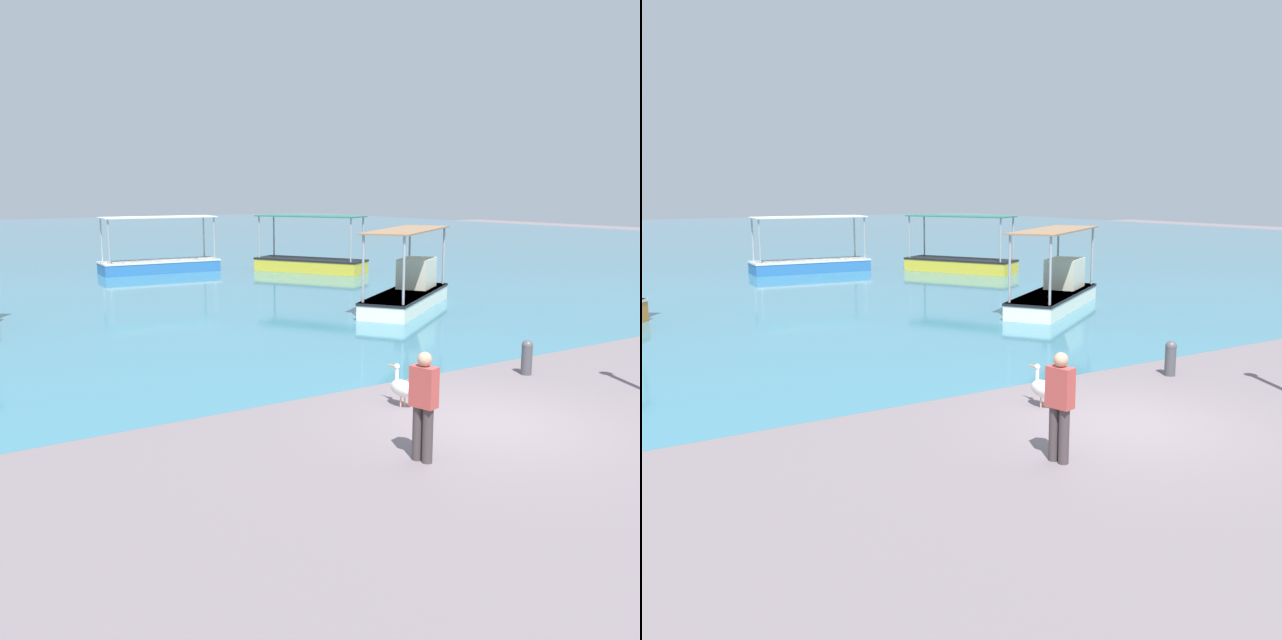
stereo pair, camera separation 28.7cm
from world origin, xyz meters
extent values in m
plane|color=slate|center=(0.00, 0.00, 0.00)|extent=(120.00, 120.00, 0.00)
cube|color=teal|center=(0.00, 48.00, 0.00)|extent=(110.00, 90.00, 0.00)
cube|color=#2B68AD|center=(3.24, 25.00, 0.30)|extent=(5.74, 2.04, 0.59)
cube|color=silver|center=(3.24, 25.00, 0.55)|extent=(5.79, 2.08, 0.08)
cylinder|color=#99999E|center=(5.85, 25.58, 1.62)|extent=(0.08, 0.08, 2.06)
cylinder|color=#99999E|center=(5.77, 24.11, 1.62)|extent=(0.08, 0.08, 2.06)
cylinder|color=#99999E|center=(0.71, 25.88, 1.62)|extent=(0.08, 0.08, 2.06)
cylinder|color=#99999E|center=(0.62, 24.41, 1.62)|extent=(0.08, 0.08, 2.06)
cube|color=silver|center=(3.24, 25.00, 2.68)|extent=(5.55, 2.13, 0.05)
cube|color=white|center=(6.50, 10.14, 0.28)|extent=(5.61, 4.53, 0.56)
cube|color=black|center=(6.50, 10.14, 0.52)|extent=(5.67, 4.58, 0.08)
cylinder|color=#99999E|center=(4.70, 8.11, 1.61)|extent=(0.08, 0.08, 2.09)
cylinder|color=#99999E|center=(3.96, 9.18, 1.61)|extent=(0.08, 0.08, 2.09)
cylinder|color=#99999E|center=(9.03, 11.09, 1.61)|extent=(0.08, 0.08, 2.09)
cylinder|color=#99999E|center=(8.30, 12.16, 1.61)|extent=(0.08, 0.08, 2.09)
cube|color=#906C4C|center=(6.50, 10.14, 2.68)|extent=(5.51, 4.50, 0.05)
cube|color=beige|center=(7.56, 10.87, 1.08)|extent=(1.91, 1.78, 1.04)
cube|color=gold|center=(9.51, 21.10, 0.33)|extent=(4.21, 5.56, 0.65)
cube|color=black|center=(9.51, 21.10, 0.62)|extent=(4.26, 5.62, 0.08)
cylinder|color=#99999E|center=(11.38, 19.32, 1.68)|extent=(0.08, 0.08, 2.04)
cylinder|color=#99999E|center=(10.15, 18.60, 1.68)|extent=(0.08, 0.08, 2.04)
cylinder|color=#99999E|center=(8.86, 23.61, 1.68)|extent=(0.08, 0.08, 2.04)
cylinder|color=#99999E|center=(7.63, 22.89, 1.68)|extent=(0.08, 0.08, 2.04)
cube|color=#256652|center=(9.51, 21.10, 2.72)|extent=(4.19, 5.44, 0.05)
cylinder|color=#E0997A|center=(-0.75, 1.52, 0.11)|extent=(0.03, 0.03, 0.22)
cylinder|color=#E0997A|center=(-0.65, 1.52, 0.11)|extent=(0.03, 0.03, 0.22)
ellipsoid|color=white|center=(-0.70, 1.55, 0.36)|extent=(0.30, 0.57, 0.32)
ellipsoid|color=white|center=(-0.70, 1.30, 0.38)|extent=(0.12, 0.16, 0.10)
cylinder|color=white|center=(-0.71, 1.71, 0.58)|extent=(0.07, 0.07, 0.26)
sphere|color=white|center=(-0.71, 1.71, 0.74)|extent=(0.11, 0.11, 0.11)
cone|color=#E5933F|center=(-0.71, 1.87, 0.73)|extent=(0.06, 0.30, 0.06)
cylinder|color=#47474C|center=(3.11, 1.89, 0.31)|extent=(0.24, 0.24, 0.63)
sphere|color=#4C4C51|center=(3.11, 1.89, 0.66)|extent=(0.25, 0.25, 0.25)
cylinder|color=#43393A|center=(-2.16, -0.83, 0.42)|extent=(0.16, 0.16, 0.85)
cylinder|color=#43393A|center=(-2.21, -0.65, 0.42)|extent=(0.16, 0.16, 0.85)
cube|color=#B4453F|center=(-2.18, -0.74, 1.16)|extent=(0.31, 0.44, 0.62)
sphere|color=tan|center=(-2.18, -0.74, 1.58)|extent=(0.22, 0.22, 0.22)
camera|label=1|loc=(-9.00, -8.47, 4.05)|focal=40.00mm
camera|label=2|loc=(-8.75, -8.62, 4.05)|focal=40.00mm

